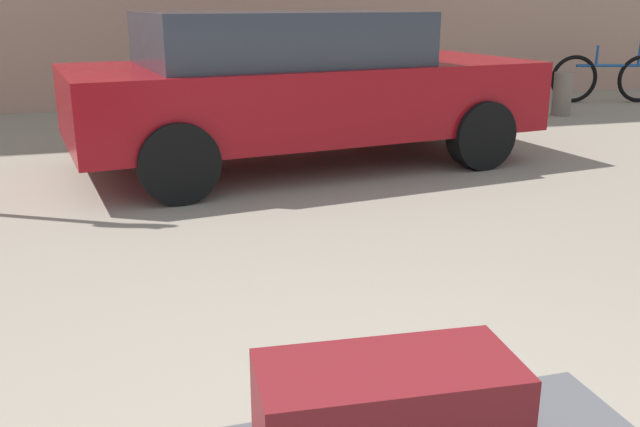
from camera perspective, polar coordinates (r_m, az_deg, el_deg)
duffel_bag_maroon_front_left at (r=1.86m, az=5.53°, el=-16.32°), size 0.68×0.35×0.31m
parked_car at (r=6.59m, az=-1.78°, el=10.51°), size 4.52×2.40×1.42m
bicycle_leaning at (r=11.74m, az=22.53°, el=10.23°), size 1.72×0.48×0.96m
bollard_kerb_near at (r=8.84m, az=3.12°, el=9.11°), size 0.25×0.25×0.58m
bollard_kerb_mid at (r=9.37m, az=11.27°, el=9.27°), size 0.25×0.25×0.58m
bollard_kerb_far at (r=10.17m, az=19.25°, el=9.24°), size 0.25×0.25×0.58m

